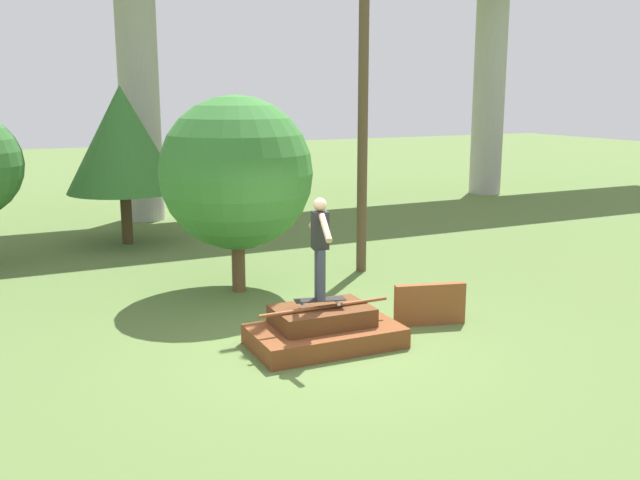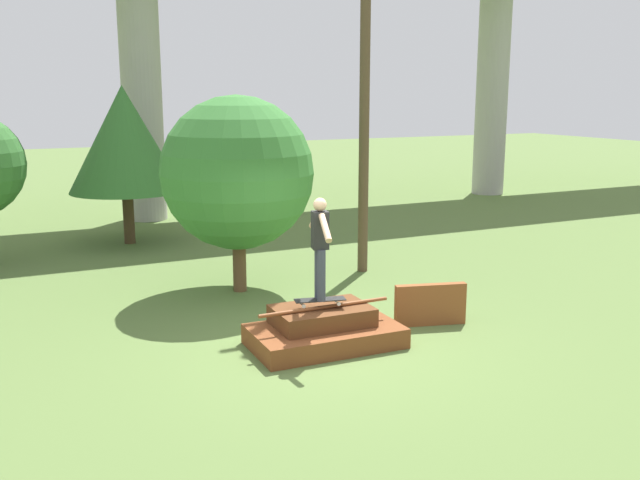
{
  "view_description": "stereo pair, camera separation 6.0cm",
  "coord_description": "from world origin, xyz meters",
  "px_view_note": "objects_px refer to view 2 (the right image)",
  "views": [
    {
      "loc": [
        -4.32,
        -8.65,
        3.56
      ],
      "look_at": [
        -0.06,
        0.04,
        1.54
      ],
      "focal_mm": 40.0,
      "sensor_mm": 36.0,
      "label": 1
    },
    {
      "loc": [
        -4.26,
        -8.68,
        3.56
      ],
      "look_at": [
        -0.06,
        0.04,
        1.54
      ],
      "focal_mm": 40.0,
      "sensor_mm": 36.0,
      "label": 2
    }
  ],
  "objects_px": {
    "skateboard": "(320,300)",
    "utility_pole": "(365,46)",
    "tree_behind_left": "(124,139)",
    "skater": "(320,242)",
    "tree_mid_back": "(237,173)"
  },
  "relations": [
    {
      "from": "utility_pole",
      "to": "tree_mid_back",
      "type": "xyz_separation_m",
      "value": [
        -2.73,
        -0.32,
        -2.26
      ]
    },
    {
      "from": "skateboard",
      "to": "tree_mid_back",
      "type": "height_order",
      "value": "tree_mid_back"
    },
    {
      "from": "tree_behind_left",
      "to": "utility_pole",
      "type": "bearing_deg",
      "value": -52.21
    },
    {
      "from": "tree_behind_left",
      "to": "tree_mid_back",
      "type": "distance_m",
      "value": 5.21
    },
    {
      "from": "skateboard",
      "to": "utility_pole",
      "type": "bearing_deg",
      "value": 53.05
    },
    {
      "from": "skateboard",
      "to": "skater",
      "type": "distance_m",
      "value": 0.84
    },
    {
      "from": "skateboard",
      "to": "utility_pole",
      "type": "xyz_separation_m",
      "value": [
        2.66,
        3.53,
        3.74
      ]
    },
    {
      "from": "skater",
      "to": "utility_pole",
      "type": "height_order",
      "value": "utility_pole"
    },
    {
      "from": "tree_behind_left",
      "to": "skater",
      "type": "bearing_deg",
      "value": -82.79
    },
    {
      "from": "skateboard",
      "to": "tree_mid_back",
      "type": "relative_size",
      "value": 0.21
    },
    {
      "from": "tree_behind_left",
      "to": "tree_mid_back",
      "type": "height_order",
      "value": "tree_behind_left"
    },
    {
      "from": "skateboard",
      "to": "tree_behind_left",
      "type": "bearing_deg",
      "value": 97.21
    },
    {
      "from": "skater",
      "to": "utility_pole",
      "type": "bearing_deg",
      "value": 53.05
    },
    {
      "from": "utility_pole",
      "to": "tree_mid_back",
      "type": "relative_size",
      "value": 2.44
    },
    {
      "from": "skateboard",
      "to": "utility_pole",
      "type": "height_order",
      "value": "utility_pole"
    }
  ]
}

